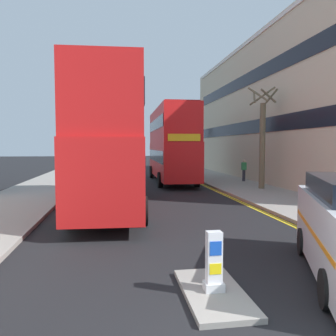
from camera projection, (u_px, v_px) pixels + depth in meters
name	position (u px, v px, depth m)	size (l,w,h in m)	color
sidewalk_right	(251.00, 189.00, 20.71)	(4.00, 80.00, 0.14)	gray
sidewalk_left	(32.00, 194.00, 18.72)	(4.00, 80.00, 0.14)	gray
kerb_line_outer	(229.00, 196.00, 18.42)	(0.10, 56.00, 0.01)	yellow
kerb_line_inner	(226.00, 196.00, 18.40)	(0.10, 56.00, 0.01)	yellow
traffic_island	(214.00, 293.00, 6.17)	(1.10, 2.20, 0.10)	gray
keep_left_bollard	(214.00, 264.00, 6.13)	(0.36, 0.28, 1.11)	silver
double_decker_bus_away	(112.00, 140.00, 14.60)	(3.16, 10.90, 5.64)	red
double_decker_bus_oncoming	(171.00, 143.00, 25.47)	(2.96, 10.85, 5.64)	red
pedestrian_far	(244.00, 170.00, 24.88)	(0.34, 0.22, 1.62)	#2D2D38
street_tree_near	(262.00, 139.00, 20.52)	(2.03, 2.05, 6.38)	#6B6047
street_tree_mid	(180.00, 144.00, 43.19)	(1.89, 2.01, 6.30)	#6B6047
townhouse_terrace_right	(299.00, 113.00, 28.00)	(10.08, 28.00, 11.12)	beige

